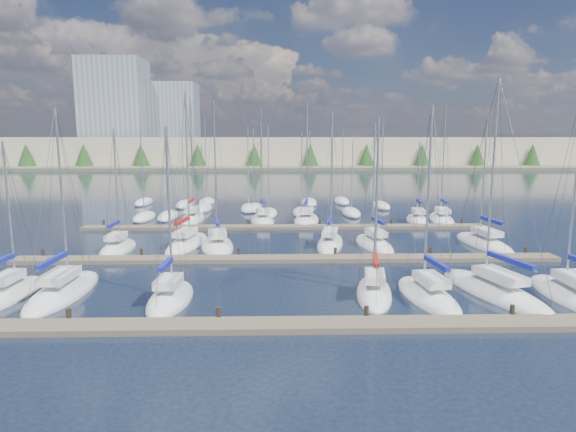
{
  "coord_description": "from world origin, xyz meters",
  "views": [
    {
      "loc": [
        -0.84,
        -21.88,
        9.85
      ],
      "look_at": [
        0.0,
        14.0,
        4.0
      ],
      "focal_mm": 30.0,
      "sensor_mm": 36.0,
      "label": 1
    }
  ],
  "objects_px": {
    "sailboat_q": "(417,220)",
    "sailboat_a": "(11,294)",
    "sailboat_n": "(193,218)",
    "sailboat_b": "(64,292)",
    "sailboat_i": "(187,244)",
    "sailboat_c": "(170,298)",
    "sailboat_d": "(374,292)",
    "sailboat_j": "(217,245)",
    "sailboat_f": "(494,291)",
    "sailboat_h": "(118,248)",
    "sailboat_m": "(484,243)",
    "sailboat_o": "(262,221)",
    "sailboat_r": "(441,219)",
    "sailboat_g": "(572,295)",
    "sailboat_p": "(306,220)",
    "sailboat_k": "(330,243)",
    "sailboat_l": "(374,244)",
    "sailboat_e": "(428,296)"
  },
  "relations": [
    {
      "from": "sailboat_k",
      "to": "sailboat_g",
      "type": "xyz_separation_m",
      "value": [
        13.38,
        -15.16,
        -0.01
      ]
    },
    {
      "from": "sailboat_d",
      "to": "sailboat_f",
      "type": "height_order",
      "value": "sailboat_f"
    },
    {
      "from": "sailboat_q",
      "to": "sailboat_h",
      "type": "bearing_deg",
      "value": -148.25
    },
    {
      "from": "sailboat_g",
      "to": "sailboat_c",
      "type": "bearing_deg",
      "value": -178.92
    },
    {
      "from": "sailboat_m",
      "to": "sailboat_f",
      "type": "height_order",
      "value": "sailboat_f"
    },
    {
      "from": "sailboat_n",
      "to": "sailboat_g",
      "type": "distance_m",
      "value": 40.89
    },
    {
      "from": "sailboat_o",
      "to": "sailboat_q",
      "type": "distance_m",
      "value": 18.41
    },
    {
      "from": "sailboat_i",
      "to": "sailboat_c",
      "type": "height_order",
      "value": "sailboat_i"
    },
    {
      "from": "sailboat_b",
      "to": "sailboat_c",
      "type": "relative_size",
      "value": 1.1
    },
    {
      "from": "sailboat_c",
      "to": "sailboat_d",
      "type": "bearing_deg",
      "value": 5.35
    },
    {
      "from": "sailboat_m",
      "to": "sailboat_f",
      "type": "xyz_separation_m",
      "value": [
        -5.35,
        -13.94,
        0.0
      ]
    },
    {
      "from": "sailboat_m",
      "to": "sailboat_l",
      "type": "height_order",
      "value": "sailboat_m"
    },
    {
      "from": "sailboat_n",
      "to": "sailboat_b",
      "type": "distance_m",
      "value": 28.11
    },
    {
      "from": "sailboat_l",
      "to": "sailboat_i",
      "type": "bearing_deg",
      "value": 170.76
    },
    {
      "from": "sailboat_b",
      "to": "sailboat_f",
      "type": "bearing_deg",
      "value": -0.37
    },
    {
      "from": "sailboat_q",
      "to": "sailboat_a",
      "type": "height_order",
      "value": "sailboat_a"
    },
    {
      "from": "sailboat_m",
      "to": "sailboat_o",
      "type": "distance_m",
      "value": 24.52
    },
    {
      "from": "sailboat_f",
      "to": "sailboat_h",
      "type": "xyz_separation_m",
      "value": [
        -27.89,
        12.63,
        0.0
      ]
    },
    {
      "from": "sailboat_n",
      "to": "sailboat_b",
      "type": "height_order",
      "value": "sailboat_n"
    },
    {
      "from": "sailboat_o",
      "to": "sailboat_r",
      "type": "bearing_deg",
      "value": -5.65
    },
    {
      "from": "sailboat_q",
      "to": "sailboat_a",
      "type": "relative_size",
      "value": 0.98
    },
    {
      "from": "sailboat_p",
      "to": "sailboat_b",
      "type": "bearing_deg",
      "value": -116.48
    },
    {
      "from": "sailboat_m",
      "to": "sailboat_h",
      "type": "height_order",
      "value": "sailboat_m"
    },
    {
      "from": "sailboat_e",
      "to": "sailboat_b",
      "type": "relative_size",
      "value": 1.01
    },
    {
      "from": "sailboat_m",
      "to": "sailboat_i",
      "type": "bearing_deg",
      "value": 173.58
    },
    {
      "from": "sailboat_m",
      "to": "sailboat_o",
      "type": "relative_size",
      "value": 0.91
    },
    {
      "from": "sailboat_n",
      "to": "sailboat_c",
      "type": "xyz_separation_m",
      "value": [
        3.65,
        -29.37,
        -0.01
      ]
    },
    {
      "from": "sailboat_k",
      "to": "sailboat_o",
      "type": "bearing_deg",
      "value": 128.67
    },
    {
      "from": "sailboat_i",
      "to": "sailboat_b",
      "type": "relative_size",
      "value": 1.18
    },
    {
      "from": "sailboat_r",
      "to": "sailboat_q",
      "type": "xyz_separation_m",
      "value": [
        -3.05,
        -0.45,
        -0.01
      ]
    },
    {
      "from": "sailboat_f",
      "to": "sailboat_g",
      "type": "relative_size",
      "value": 1.01
    },
    {
      "from": "sailboat_f",
      "to": "sailboat_i",
      "type": "distance_m",
      "value": 26.38
    },
    {
      "from": "sailboat_j",
      "to": "sailboat_i",
      "type": "relative_size",
      "value": 0.94
    },
    {
      "from": "sailboat_e",
      "to": "sailboat_k",
      "type": "distance_m",
      "value": 15.69
    },
    {
      "from": "sailboat_d",
      "to": "sailboat_e",
      "type": "relative_size",
      "value": 0.94
    },
    {
      "from": "sailboat_g",
      "to": "sailboat_p",
      "type": "xyz_separation_m",
      "value": [
        -14.77,
        28.17,
        0.0
      ]
    },
    {
      "from": "sailboat_n",
      "to": "sailboat_m",
      "type": "bearing_deg",
      "value": -26.56
    },
    {
      "from": "sailboat_r",
      "to": "sailboat_g",
      "type": "height_order",
      "value": "sailboat_r"
    },
    {
      "from": "sailboat_r",
      "to": "sailboat_c",
      "type": "height_order",
      "value": "sailboat_r"
    },
    {
      "from": "sailboat_f",
      "to": "sailboat_j",
      "type": "bearing_deg",
      "value": 130.86
    },
    {
      "from": "sailboat_d",
      "to": "sailboat_i",
      "type": "relative_size",
      "value": 0.81
    },
    {
      "from": "sailboat_c",
      "to": "sailboat_o",
      "type": "bearing_deg",
      "value": 81.8
    },
    {
      "from": "sailboat_a",
      "to": "sailboat_i",
      "type": "distance_m",
      "value": 16.49
    },
    {
      "from": "sailboat_q",
      "to": "sailboat_i",
      "type": "bearing_deg",
      "value": -146.57
    },
    {
      "from": "sailboat_m",
      "to": "sailboat_n",
      "type": "xyz_separation_m",
      "value": [
        -29.33,
        14.49,
        0.02
      ]
    },
    {
      "from": "sailboat_b",
      "to": "sailboat_p",
      "type": "xyz_separation_m",
      "value": [
        17.12,
        26.7,
        0.01
      ]
    },
    {
      "from": "sailboat_r",
      "to": "sailboat_b",
      "type": "distance_m",
      "value": 42.67
    },
    {
      "from": "sailboat_q",
      "to": "sailboat_b",
      "type": "distance_m",
      "value": 40.04
    },
    {
      "from": "sailboat_r",
      "to": "sailboat_i",
      "type": "height_order",
      "value": "sailboat_i"
    },
    {
      "from": "sailboat_o",
      "to": "sailboat_j",
      "type": "bearing_deg",
      "value": -112.41
    }
  ]
}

